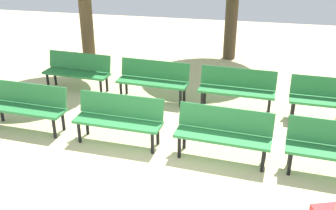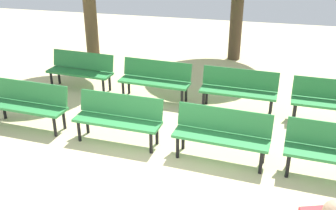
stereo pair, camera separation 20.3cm
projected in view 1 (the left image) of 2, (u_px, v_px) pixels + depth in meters
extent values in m
plane|color=beige|center=(136.00, 202.00, 5.69)|extent=(24.00, 24.00, 0.00)
cube|color=#2D8442|center=(25.00, 109.00, 7.53)|extent=(1.63, 0.55, 0.05)
cube|color=#2D8442|center=(29.00, 93.00, 7.60)|extent=(1.60, 0.24, 0.40)
cylinder|color=black|center=(54.00, 128.00, 7.31)|extent=(0.06, 0.06, 0.40)
cylinder|color=black|center=(1.00, 112.00, 7.94)|extent=(0.06, 0.06, 0.40)
cylinder|color=black|center=(63.00, 121.00, 7.59)|extent=(0.06, 0.06, 0.40)
cube|color=#2D8442|center=(118.00, 122.00, 7.03)|extent=(1.62, 0.53, 0.05)
cube|color=#2D8442|center=(121.00, 105.00, 7.10)|extent=(1.60, 0.22, 0.40)
cylinder|color=black|center=(79.00, 132.00, 7.16)|extent=(0.06, 0.06, 0.40)
cylinder|color=black|center=(152.00, 143.00, 6.82)|extent=(0.06, 0.06, 0.40)
cylinder|color=black|center=(87.00, 125.00, 7.44)|extent=(0.06, 0.06, 0.40)
cylinder|color=black|center=(158.00, 134.00, 7.10)|extent=(0.06, 0.06, 0.40)
cube|color=#2D8442|center=(222.00, 137.00, 6.54)|extent=(1.63, 0.58, 0.05)
cube|color=#2D8442|center=(225.00, 119.00, 6.61)|extent=(1.60, 0.27, 0.40)
cylinder|color=black|center=(179.00, 147.00, 6.69)|extent=(0.06, 0.06, 0.40)
cylinder|color=black|center=(263.00, 161.00, 6.31)|extent=(0.06, 0.06, 0.40)
cylinder|color=black|center=(184.00, 138.00, 6.97)|extent=(0.06, 0.06, 0.40)
cylinder|color=black|center=(265.00, 151.00, 6.58)|extent=(0.06, 0.06, 0.40)
cylinder|color=black|center=(290.00, 164.00, 6.22)|extent=(0.06, 0.06, 0.40)
cylinder|color=black|center=(290.00, 154.00, 6.50)|extent=(0.06, 0.06, 0.40)
cube|color=#2D8442|center=(76.00, 74.00, 9.31)|extent=(1.63, 0.57, 0.05)
cube|color=#2D8442|center=(79.00, 61.00, 9.38)|extent=(1.60, 0.26, 0.40)
cylinder|color=black|center=(48.00, 82.00, 9.45)|extent=(0.06, 0.06, 0.40)
cylinder|color=black|center=(101.00, 88.00, 9.08)|extent=(0.06, 0.06, 0.40)
cylinder|color=black|center=(55.00, 77.00, 9.73)|extent=(0.06, 0.06, 0.40)
cylinder|color=black|center=(107.00, 83.00, 9.35)|extent=(0.06, 0.06, 0.40)
cube|color=#2D8442|center=(152.00, 82.00, 8.78)|extent=(1.63, 0.57, 0.05)
cube|color=#2D8442|center=(155.00, 69.00, 8.85)|extent=(1.60, 0.25, 0.40)
cylinder|color=black|center=(121.00, 91.00, 8.93)|extent=(0.06, 0.06, 0.40)
cylinder|color=black|center=(180.00, 98.00, 8.56)|extent=(0.06, 0.06, 0.40)
cylinder|color=black|center=(126.00, 86.00, 9.20)|extent=(0.06, 0.06, 0.40)
cylinder|color=black|center=(184.00, 93.00, 8.83)|extent=(0.06, 0.06, 0.40)
cube|color=#2D8442|center=(236.00, 92.00, 8.31)|extent=(1.62, 0.54, 0.05)
cube|color=#2D8442|center=(238.00, 77.00, 8.38)|extent=(1.60, 0.22, 0.40)
cylinder|color=black|center=(202.00, 101.00, 8.44)|extent=(0.06, 0.06, 0.40)
cylinder|color=black|center=(269.00, 108.00, 8.09)|extent=(0.06, 0.06, 0.40)
cylinder|color=black|center=(205.00, 95.00, 8.72)|extent=(0.06, 0.06, 0.40)
cylinder|color=black|center=(269.00, 102.00, 8.37)|extent=(0.06, 0.06, 0.40)
cube|color=#2D8442|center=(331.00, 102.00, 7.81)|extent=(1.62, 0.52, 0.05)
cube|color=#2D8442|center=(332.00, 87.00, 7.88)|extent=(1.60, 0.21, 0.40)
cylinder|color=black|center=(293.00, 112.00, 7.93)|extent=(0.06, 0.06, 0.40)
cylinder|color=black|center=(293.00, 106.00, 8.21)|extent=(0.06, 0.06, 0.40)
cylinder|color=#4C3A28|center=(231.00, 17.00, 11.24)|extent=(0.36, 0.36, 2.43)
cylinder|color=brown|center=(87.00, 24.00, 10.10)|extent=(0.33, 0.33, 2.64)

